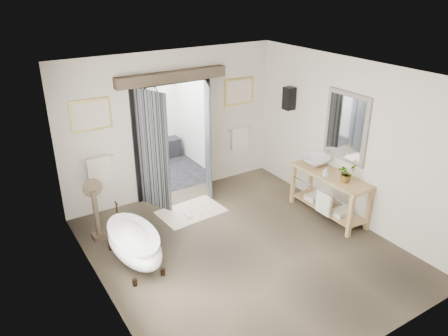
{
  "coord_description": "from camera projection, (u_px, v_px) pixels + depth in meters",
  "views": [
    {
      "loc": [
        -3.48,
        -4.93,
        4.18
      ],
      "look_at": [
        0.0,
        0.6,
        1.25
      ],
      "focal_mm": 35.0,
      "sensor_mm": 36.0,
      "label": 1
    }
  ],
  "objects": [
    {
      "name": "ground_plane",
      "position": [
        243.0,
        249.0,
        7.21
      ],
      "size": [
        5.0,
        5.0,
        0.0
      ],
      "primitive_type": "plane",
      "color": "brown"
    },
    {
      "name": "shower_room",
      "position": [
        145.0,
        130.0,
        9.92
      ],
      "size": [
        2.22,
        2.01,
        2.51
      ],
      "color": "black",
      "rests_on": "ground_plane"
    },
    {
      "name": "clawfoot_tub",
      "position": [
        134.0,
        242.0,
        6.76
      ],
      "size": [
        0.68,
        1.52,
        0.74
      ],
      "color": "black",
      "rests_on": "ground_plane"
    },
    {
      "name": "pedestal_mirror",
      "position": [
        96.0,
        213.0,
        7.33
      ],
      "size": [
        0.33,
        0.22,
        1.13
      ],
      "color": "brown",
      "rests_on": "ground_plane"
    },
    {
      "name": "plant",
      "position": [
        346.0,
        173.0,
        7.54
      ],
      "size": [
        0.31,
        0.27,
        0.34
      ],
      "primitive_type": "imported",
      "rotation": [
        0.0,
        0.0,
        0.02
      ],
      "color": "gray",
      "rests_on": "vanity"
    },
    {
      "name": "soap_bottle_b",
      "position": [
        307.0,
        159.0,
        8.33
      ],
      "size": [
        0.17,
        0.17,
        0.17
      ],
      "primitive_type": "imported",
      "rotation": [
        0.0,
        0.0,
        -0.39
      ],
      "color": "gray",
      "rests_on": "vanity"
    },
    {
      "name": "rug",
      "position": [
        191.0,
        211.0,
        8.34
      ],
      "size": [
        1.25,
        0.88,
        0.01
      ],
      "primitive_type": "cube",
      "rotation": [
        0.0,
        0.0,
        0.07
      ],
      "color": "silver",
      "rests_on": "ground_plane"
    },
    {
      "name": "slippers",
      "position": [
        194.0,
        213.0,
        8.22
      ],
      "size": [
        0.37,
        0.27,
        0.05
      ],
      "color": "silver",
      "rests_on": "rug"
    },
    {
      "name": "basin",
      "position": [
        315.0,
        161.0,
        8.19
      ],
      "size": [
        0.72,
        0.72,
        0.19
      ],
      "primitive_type": "imported",
      "rotation": [
        0.0,
        0.0,
        0.35
      ],
      "color": "white",
      "rests_on": "vanity"
    },
    {
      "name": "soap_bottle_a",
      "position": [
        326.0,
        172.0,
        7.78
      ],
      "size": [
        0.08,
        0.08,
        0.17
      ],
      "primitive_type": "imported",
      "rotation": [
        0.0,
        0.0,
        -0.05
      ],
      "color": "gray",
      "rests_on": "vanity"
    },
    {
      "name": "back_wall_dressing",
      "position": [
        176.0,
        122.0,
        8.36
      ],
      "size": [
        3.82,
        0.78,
        2.52
      ],
      "color": "black",
      "rests_on": "ground_plane"
    },
    {
      "name": "room_shell",
      "position": [
        249.0,
        148.0,
        6.33
      ],
      "size": [
        4.52,
        5.02,
        2.91
      ],
      "color": "beige",
      "rests_on": "ground_plane"
    },
    {
      "name": "vanity",
      "position": [
        329.0,
        192.0,
        8.01
      ],
      "size": [
        0.57,
        1.6,
        0.85
      ],
      "color": "tan",
      "rests_on": "ground_plane"
    }
  ]
}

